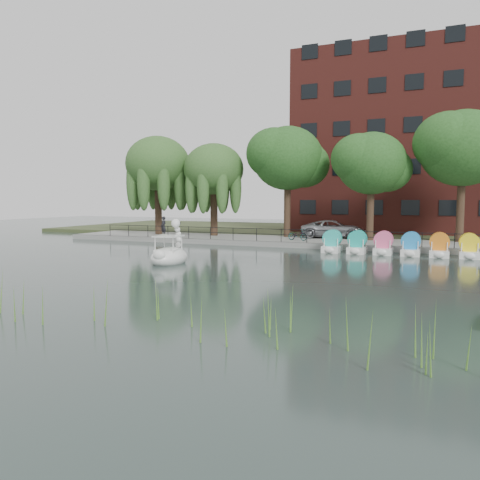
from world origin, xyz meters
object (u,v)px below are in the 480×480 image
Objects in this scene: pedestrian at (163,225)px; swan_boat at (170,254)px; minivan at (333,228)px; bicycle at (298,234)px.

swan_boat reaches higher than pedestrian.
swan_boat is (-6.03, -16.17, -0.71)m from minivan.
bicycle is 0.87× the size of pedestrian.
bicycle is 12.04m from pedestrian.
swan_boat is at bearing -179.42° from bicycle.
pedestrian is 14.80m from swan_boat.
minivan is at bearing 62.75° from swan_boat.
pedestrian is at bearing 95.83° from minivan.
minivan is 1.95× the size of swan_boat.
pedestrian reaches higher than minivan.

